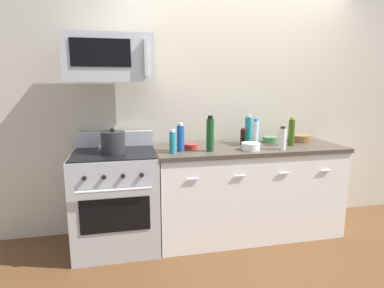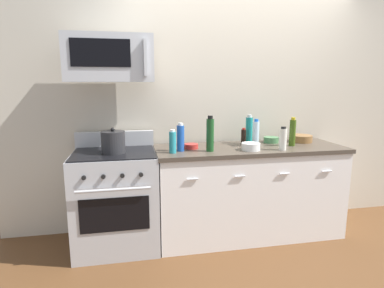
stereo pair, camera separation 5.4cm
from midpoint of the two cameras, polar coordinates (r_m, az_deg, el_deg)
name	(u,v)px [view 2 (the right image)]	position (r m, az deg, el deg)	size (l,w,h in m)	color
ground_plane	(247,233)	(3.48, 10.37, -15.52)	(5.96, 5.96, 0.00)	brown
back_wall	(237,101)	(3.51, 8.67, 7.71)	(4.97, 0.10, 2.70)	beige
counter_unit	(248,191)	(3.30, 10.65, -8.35)	(1.88, 0.66, 0.92)	white
range_oven	(116,199)	(3.08, -13.05, -9.65)	(0.76, 0.69, 1.07)	#B7BABF
microwave	(110,59)	(2.95, -14.12, 14.73)	(0.74, 0.44, 0.40)	#B7BABF
bottle_dish_soap	(173,142)	(2.83, -2.98, 0.37)	(0.06, 0.06, 0.21)	teal
bottle_vinegar_white	(283,139)	(3.08, 16.62, 0.87)	(0.07, 0.07, 0.22)	silver
bottle_sparkling_teal	(249,130)	(3.33, 10.75, 2.51)	(0.07, 0.07, 0.30)	#197F7A
bottle_soy_sauce_dark	(244,137)	(3.25, 9.78, 1.26)	(0.05, 0.05, 0.17)	black
bottle_wine_green	(210,134)	(2.90, 3.83, 1.73)	(0.07, 0.07, 0.33)	#19471E
bottle_soda_blue	(181,138)	(2.91, -1.55, 1.13)	(0.07, 0.07, 0.26)	#1E4CA5
bottle_water_clear	(256,133)	(3.20, 11.95, 1.89)	(0.06, 0.06, 0.27)	silver
bottle_olive_oil	(292,132)	(3.32, 18.17, 2.02)	(0.06, 0.06, 0.29)	#385114
bowl_red_small	(191,146)	(3.03, 0.38, -0.37)	(0.13, 0.13, 0.05)	#B72D28
bowl_wooden_salad	(301,138)	(3.59, 19.54, 1.00)	(0.23, 0.23, 0.07)	brown
bowl_green_glaze	(271,140)	(3.45, 14.56, 0.78)	(0.16, 0.16, 0.06)	#477A4C
bowl_white_ceramic	(251,146)	(3.01, 11.09, -0.42)	(0.18, 0.18, 0.07)	white
stockpot	(113,142)	(2.89, -13.55, 0.31)	(0.21, 0.21, 0.23)	#262628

